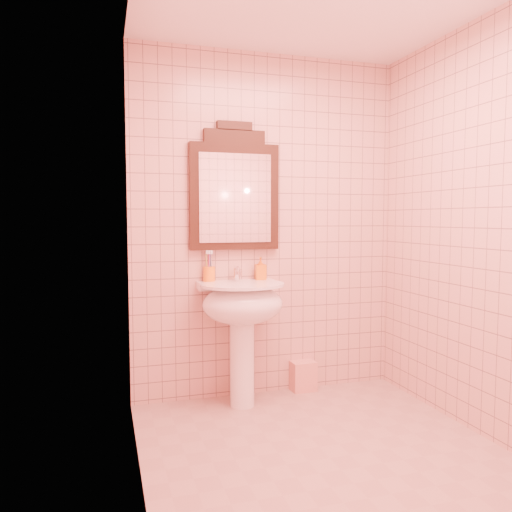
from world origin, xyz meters
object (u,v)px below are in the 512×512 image
object	(u,v)px
toothbrush_cup	(209,273)
towel	(303,376)
soap_dispenser	(261,269)
pedestal_sink	(242,312)
mirror	(235,191)

from	to	relation	value
toothbrush_cup	towel	world-z (taller)	toothbrush_cup
soap_dispenser	towel	size ratio (longest dim) A/B	0.74
pedestal_sink	toothbrush_cup	xyz separation A→B (m)	(-0.19, 0.18, 0.26)
pedestal_sink	mirror	world-z (taller)	mirror
pedestal_sink	mirror	bearing A→B (deg)	90.00
soap_dispenser	pedestal_sink	bearing A→B (deg)	-132.89
soap_dispenser	mirror	bearing A→B (deg)	172.48
mirror	toothbrush_cup	xyz separation A→B (m)	(-0.19, -0.02, -0.58)
mirror	towel	bearing A→B (deg)	-3.53
toothbrush_cup	mirror	bearing A→B (deg)	6.72
pedestal_sink	soap_dispenser	world-z (taller)	soap_dispenser
mirror	towel	xyz separation A→B (m)	(0.53, -0.03, -1.39)
pedestal_sink	toothbrush_cup	size ratio (longest dim) A/B	4.41
pedestal_sink	soap_dispenser	bearing A→B (deg)	41.08
mirror	soap_dispenser	xyz separation A→B (m)	(0.18, -0.04, -0.56)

